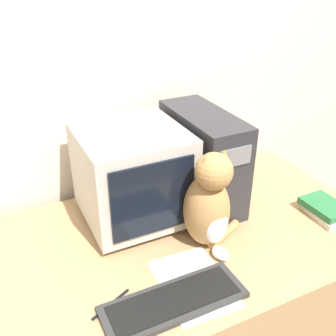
% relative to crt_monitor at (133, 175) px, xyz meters
% --- Properties ---
extents(wall_back, '(7.00, 0.05, 2.50)m').
position_rel_crt_monitor_xyz_m(wall_back, '(0.05, 0.31, 0.30)').
color(wall_back, beige).
rests_on(wall_back, ground_plane).
extents(desk, '(1.66, 0.86, 0.76)m').
position_rel_crt_monitor_xyz_m(desk, '(0.05, -0.18, -0.57)').
color(desk, tan).
rests_on(desk, ground_plane).
extents(crt_monitor, '(0.38, 0.39, 0.37)m').
position_rel_crt_monitor_xyz_m(crt_monitor, '(0.00, 0.00, 0.00)').
color(crt_monitor, '#BCB7AD').
rests_on(crt_monitor, desk).
extents(computer_tower, '(0.19, 0.44, 0.39)m').
position_rel_crt_monitor_xyz_m(computer_tower, '(0.31, 0.00, 0.00)').
color(computer_tower, '#28282D').
rests_on(computer_tower, desk).
extents(keyboard, '(0.44, 0.16, 0.02)m').
position_rel_crt_monitor_xyz_m(keyboard, '(-0.06, -0.47, -0.18)').
color(keyboard, '#2D2D2D').
rests_on(keyboard, desk).
extents(cat, '(0.24, 0.23, 0.38)m').
position_rel_crt_monitor_xyz_m(cat, '(0.18, -0.26, -0.03)').
color(cat, '#B7844C').
rests_on(cat, desk).
extents(book_stack, '(0.16, 0.20, 0.05)m').
position_rel_crt_monitor_xyz_m(book_stack, '(0.70, -0.32, -0.17)').
color(book_stack, beige).
rests_on(book_stack, desk).
extents(pen, '(0.14, 0.07, 0.01)m').
position_rel_crt_monitor_xyz_m(pen, '(-0.23, -0.39, -0.19)').
color(pen, black).
rests_on(pen, desk).
extents(paper_sheet, '(0.23, 0.31, 0.00)m').
position_rel_crt_monitor_xyz_m(paper_sheet, '(0.04, -0.42, -0.19)').
color(paper_sheet, white).
rests_on(paper_sheet, desk).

